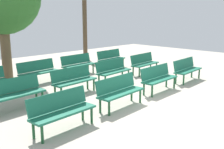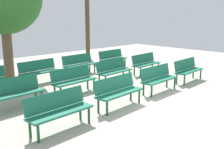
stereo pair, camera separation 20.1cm
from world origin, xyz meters
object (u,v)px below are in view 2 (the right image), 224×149
Objects in this scene: bench_r0_c0 at (59,108)px; bench_r0_c2 at (158,77)px; bench_r0_c1 at (118,90)px; bench_r1_c1 at (73,79)px; bench_r2_c3 at (112,58)px; tree_1 at (88,30)px; bench_r0_c3 at (188,69)px; bench_r2_c1 at (39,70)px; bench_r2_c2 at (79,63)px; bench_r1_c0 at (15,91)px; bench_r1_c2 at (113,70)px; bench_r1_c3 at (145,62)px.

bench_r0_c0 is 4.16m from bench_r0_c2.
bench_r0_c1 is 1.98m from bench_r1_c1.
bench_r2_c3 is 3.47m from tree_1.
bench_r0_c2 is at bearing 1.12° from bench_r0_c0.
bench_r0_c3 is 1.00× the size of bench_r1_c1.
tree_1 is at bearing 27.90° from bench_r2_c1.
bench_r0_c0 is 4.57m from bench_r2_c1.
bench_r2_c1 is at bearing 118.31° from bench_r0_c2.
bench_r2_c3 is at bearing -1.46° from bench_r2_c2.
bench_r2_c3 is (4.01, 2.25, 0.00)m from bench_r1_c1.
bench_r0_c1 is 1.00× the size of bench_r2_c3.
bench_r2_c1 is at bearing 178.60° from bench_r2_c3.
bench_r0_c3 is 5.77m from bench_r2_c1.
bench_r0_c1 and bench_r1_c0 have the same top height.
bench_r0_c0 is at bearing -147.83° from bench_r2_c3.
bench_r1_c0 is at bearing 179.06° from bench_r1_c2.
bench_r0_c2 is 0.99× the size of bench_r2_c1.
bench_r1_c0 is at bearing 178.93° from bench_r1_c1.
tree_1 reaches higher than bench_r1_c1.
bench_r0_c2 is 2.89m from bench_r1_c3.
bench_r1_c0 is (-6.27, 1.71, 0.00)m from bench_r0_c3.
bench_r0_c3 is (6.18, 0.35, 0.00)m from bench_r0_c0.
bench_r2_c3 is (5.96, 4.36, 0.00)m from bench_r0_c0.
bench_r0_c1 and bench_r2_c2 have the same top height.
bench_r0_c3 is at bearing -92.40° from bench_r1_c3.
bench_r0_c1 is 2.11m from bench_r0_c2.
bench_r0_c1 is 1.00× the size of bench_r1_c3.
bench_r0_c2 and bench_r1_c1 have the same top height.
bench_r1_c0 is 2.87m from bench_r2_c1.
bench_r0_c3 is at bearing -96.22° from tree_1.
bench_r0_c1 is at bearing -136.82° from bench_r2_c3.
bench_r0_c2 and bench_r1_c0 have the same top height.
bench_r1_c1 is at bearing 44.43° from bench_r0_c0.
bench_r1_c0 is 8.96m from tree_1.
bench_r2_c1 is (-4.33, 3.82, 0.00)m from bench_r0_c3.
tree_1 is (0.99, 3.11, 1.19)m from bench_r2_c3.
bench_r1_c3 is 2.93m from bench_r2_c2.
bench_r0_c3 is at bearing -18.36° from bench_r1_c0.
bench_r0_c2 is 4.52m from bench_r2_c1.
bench_r2_c3 is at bearing -2.34° from bench_r2_c1.
bench_r0_c1 and bench_r0_c2 have the same top height.
bench_r1_c2 is 1.00× the size of bench_r2_c2.
bench_r0_c0 is 1.00× the size of bench_r0_c3.
bench_r2_c2 is at bearing 26.47° from bench_r1_c0.
bench_r2_c1 is (-2.30, 3.89, 0.00)m from bench_r0_c2.
bench_r2_c1 is 2.02m from bench_r2_c2.
bench_r0_c0 is at bearing -135.49° from bench_r1_c1.
bench_r1_c3 is 5.27m from tree_1.
bench_r2_c3 is (-0.14, 1.95, 0.00)m from bench_r1_c3.
bench_r0_c1 and bench_r2_c1 have the same top height.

